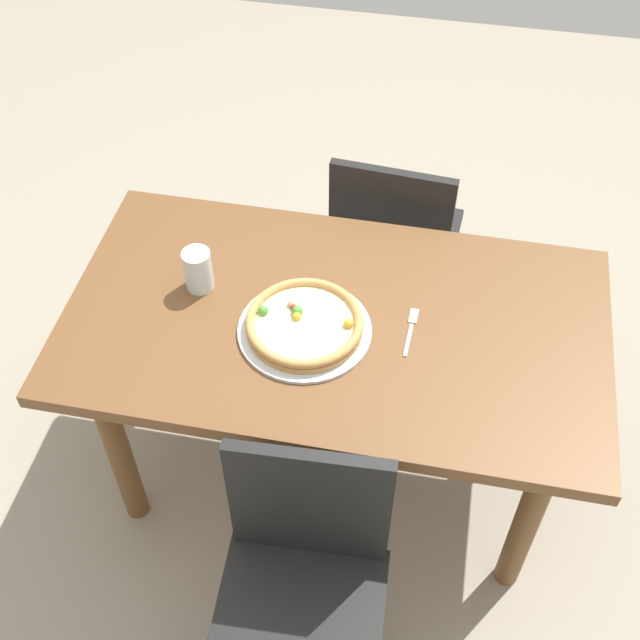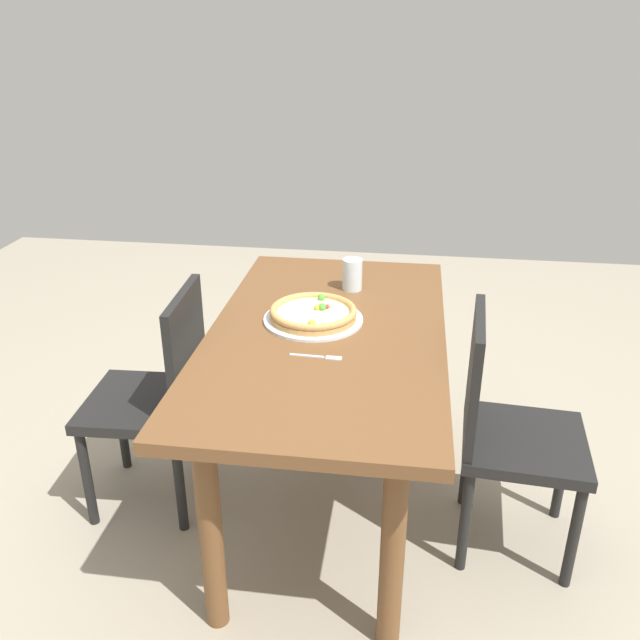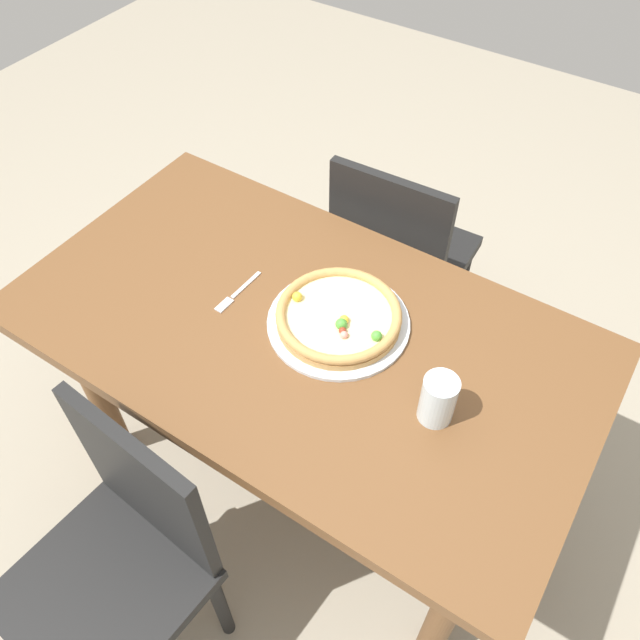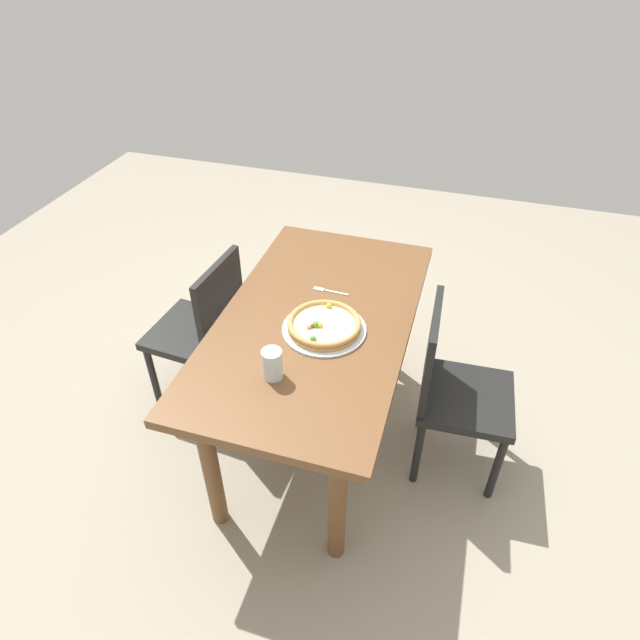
{
  "view_description": "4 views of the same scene",
  "coord_description": "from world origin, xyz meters",
  "px_view_note": "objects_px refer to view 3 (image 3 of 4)",
  "views": [
    {
      "loc": [
        0.23,
        -1.4,
        2.35
      ],
      "look_at": [
        -0.03,
        -0.03,
        0.76
      ],
      "focal_mm": 46.01,
      "sensor_mm": 36.0,
      "label": 1
    },
    {
      "loc": [
        2.0,
        0.26,
        1.71
      ],
      "look_at": [
        -0.03,
        -0.03,
        0.76
      ],
      "focal_mm": 37.19,
      "sensor_mm": 36.0,
      "label": 2
    },
    {
      "loc": [
        -0.58,
        0.8,
        1.93
      ],
      "look_at": [
        -0.03,
        -0.03,
        0.76
      ],
      "focal_mm": 35.73,
      "sensor_mm": 36.0,
      "label": 3
    },
    {
      "loc": [
        -1.71,
        -0.54,
        2.16
      ],
      "look_at": [
        -0.03,
        -0.03,
        0.76
      ],
      "focal_mm": 30.33,
      "sensor_mm": 36.0,
      "label": 4
    }
  ],
  "objects_px": {
    "chair_far": "(121,559)",
    "plate": "(338,322)",
    "drinking_glass": "(438,399)",
    "pizza": "(339,316)",
    "dining_table": "(302,353)",
    "chair_near": "(398,257)",
    "fork": "(235,295)"
  },
  "relations": [
    {
      "from": "fork",
      "to": "pizza",
      "type": "bearing_deg",
      "value": 105.32
    },
    {
      "from": "chair_far",
      "to": "pizza",
      "type": "height_order",
      "value": "chair_far"
    },
    {
      "from": "plate",
      "to": "chair_near",
      "type": "bearing_deg",
      "value": -79.19
    },
    {
      "from": "chair_near",
      "to": "pizza",
      "type": "bearing_deg",
      "value": -81.86
    },
    {
      "from": "chair_near",
      "to": "chair_far",
      "type": "height_order",
      "value": "same"
    },
    {
      "from": "dining_table",
      "to": "drinking_glass",
      "type": "bearing_deg",
      "value": 172.72
    },
    {
      "from": "chair_far",
      "to": "drinking_glass",
      "type": "height_order",
      "value": "drinking_glass"
    },
    {
      "from": "chair_near",
      "to": "drinking_glass",
      "type": "distance_m",
      "value": 0.85
    },
    {
      "from": "pizza",
      "to": "fork",
      "type": "height_order",
      "value": "pizza"
    },
    {
      "from": "plate",
      "to": "drinking_glass",
      "type": "distance_m",
      "value": 0.33
    },
    {
      "from": "chair_far",
      "to": "pizza",
      "type": "bearing_deg",
      "value": -99.05
    },
    {
      "from": "chair_near",
      "to": "dining_table",
      "type": "bearing_deg",
      "value": -89.32
    },
    {
      "from": "chair_near",
      "to": "fork",
      "type": "height_order",
      "value": "chair_near"
    },
    {
      "from": "dining_table",
      "to": "plate",
      "type": "distance_m",
      "value": 0.14
    },
    {
      "from": "dining_table",
      "to": "chair_near",
      "type": "xyz_separation_m",
      "value": [
        0.04,
        -0.61,
        -0.17
      ]
    },
    {
      "from": "chair_near",
      "to": "pizza",
      "type": "relative_size",
      "value": 2.84
    },
    {
      "from": "chair_far",
      "to": "drinking_glass",
      "type": "distance_m",
      "value": 0.81
    },
    {
      "from": "plate",
      "to": "drinking_glass",
      "type": "xyz_separation_m",
      "value": [
        -0.31,
        0.11,
        0.06
      ]
    },
    {
      "from": "plate",
      "to": "pizza",
      "type": "relative_size",
      "value": 1.15
    },
    {
      "from": "chair_near",
      "to": "chair_far",
      "type": "distance_m",
      "value": 1.22
    },
    {
      "from": "chair_far",
      "to": "plate",
      "type": "relative_size",
      "value": 2.48
    },
    {
      "from": "chair_far",
      "to": "pizza",
      "type": "relative_size",
      "value": 2.84
    },
    {
      "from": "chair_near",
      "to": "plate",
      "type": "xyz_separation_m",
      "value": [
        -0.11,
        0.55,
        0.28
      ]
    },
    {
      "from": "dining_table",
      "to": "fork",
      "type": "distance_m",
      "value": 0.23
    },
    {
      "from": "chair_near",
      "to": "pizza",
      "type": "height_order",
      "value": "chair_near"
    },
    {
      "from": "dining_table",
      "to": "chair_near",
      "type": "bearing_deg",
      "value": -86.63
    },
    {
      "from": "chair_far",
      "to": "plate",
      "type": "distance_m",
      "value": 0.74
    },
    {
      "from": "pizza",
      "to": "drinking_glass",
      "type": "relative_size",
      "value": 2.49
    },
    {
      "from": "plate",
      "to": "pizza",
      "type": "bearing_deg",
      "value": 129.02
    },
    {
      "from": "dining_table",
      "to": "fork",
      "type": "relative_size",
      "value": 8.61
    },
    {
      "from": "pizza",
      "to": "fork",
      "type": "relative_size",
      "value": 1.83
    },
    {
      "from": "dining_table",
      "to": "drinking_glass",
      "type": "distance_m",
      "value": 0.42
    }
  ]
}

